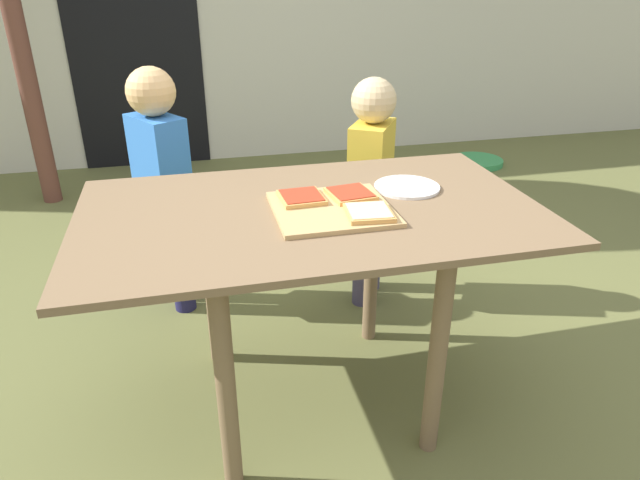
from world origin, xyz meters
name	(u,v)px	position (x,y,z in m)	size (l,w,h in m)	color
ground_plane	(313,397)	(0.00, 0.00, 0.00)	(16.00, 16.00, 0.00)	brown
house_door	(132,24)	(-0.62, 2.82, 1.00)	(0.90, 0.02, 2.00)	black
dining_table	(311,239)	(0.00, 0.00, 0.61)	(1.35, 0.80, 0.71)	brown
cutting_board	(332,209)	(0.05, -0.04, 0.72)	(0.34, 0.33, 0.01)	tan
pizza_slice_far_left	(301,197)	(-0.02, 0.04, 0.73)	(0.13, 0.14, 0.02)	#DD9D51
pizza_slice_far_right	(351,194)	(0.13, 0.03, 0.73)	(0.14, 0.15, 0.02)	#DD9D51
pizza_slice_near_right	(369,212)	(0.14, -0.12, 0.73)	(0.14, 0.15, 0.02)	#DD9D51
plate_white_right	(407,187)	(0.33, 0.09, 0.72)	(0.21, 0.21, 0.01)	white
child_left	(161,175)	(-0.45, 0.75, 0.60)	(0.24, 0.28, 1.02)	#201F49
child_right	(371,178)	(0.39, 0.62, 0.56)	(0.25, 0.28, 0.97)	#48425D
garden_hose_coil	(477,161)	(1.79, 2.23, 0.02)	(0.38, 0.38, 0.04)	#389751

